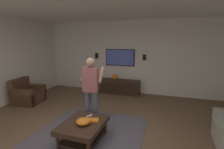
% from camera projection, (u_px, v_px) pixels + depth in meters
% --- Properties ---
extents(ground_plane, '(8.29, 8.29, 0.00)m').
position_uv_depth(ground_plane, '(91.00, 137.00, 3.59)').
color(ground_plane, brown).
extents(wall_back_tv, '(0.10, 7.01, 2.82)m').
position_uv_depth(wall_back_tv, '(129.00, 57.00, 6.58)').
color(wall_back_tv, silver).
rests_on(wall_back_tv, ground).
extents(area_rug, '(2.47, 2.32, 0.01)m').
position_uv_depth(area_rug, '(88.00, 135.00, 3.64)').
color(area_rug, '#514C56').
rests_on(area_rug, ground).
extents(armchair, '(0.90, 0.91, 0.82)m').
position_uv_depth(armchair, '(28.00, 95.00, 5.55)').
color(armchair, '#472D1E').
rests_on(armchair, ground).
extents(coffee_table, '(1.00, 0.80, 0.40)m').
position_uv_depth(coffee_table, '(83.00, 127.00, 3.40)').
color(coffee_table, '#332116').
rests_on(coffee_table, ground).
extents(media_console, '(0.45, 1.70, 0.55)m').
position_uv_depth(media_console, '(118.00, 86.00, 6.59)').
color(media_console, '#332116').
rests_on(media_console, ground).
extents(tv, '(0.05, 1.17, 0.66)m').
position_uv_depth(tv, '(120.00, 57.00, 6.60)').
color(tv, black).
extents(person_standing, '(0.60, 0.60, 1.64)m').
position_uv_depth(person_standing, '(91.00, 87.00, 4.07)').
color(person_standing, '#4C5166').
rests_on(person_standing, ground).
extents(bowl, '(0.28, 0.28, 0.13)m').
position_uv_depth(bowl, '(83.00, 121.00, 3.29)').
color(bowl, orange).
rests_on(bowl, coffee_table).
extents(remote_white, '(0.15, 0.10, 0.02)m').
position_uv_depth(remote_white, '(89.00, 116.00, 3.65)').
color(remote_white, white).
rests_on(remote_white, coffee_table).
extents(remote_black, '(0.07, 0.16, 0.02)m').
position_uv_depth(remote_black, '(87.00, 121.00, 3.43)').
color(remote_black, black).
rests_on(remote_black, coffee_table).
extents(remote_grey, '(0.16, 0.08, 0.02)m').
position_uv_depth(remote_grey, '(84.00, 123.00, 3.35)').
color(remote_grey, slate).
rests_on(remote_grey, coffee_table).
extents(book, '(0.23, 0.26, 0.04)m').
position_uv_depth(book, '(93.00, 120.00, 3.44)').
color(book, orange).
rests_on(book, coffee_table).
extents(vase_round, '(0.22, 0.22, 0.22)m').
position_uv_depth(vase_round, '(115.00, 77.00, 6.58)').
color(vase_round, orange).
rests_on(vase_round, media_console).
extents(wall_speaker_left, '(0.06, 0.12, 0.22)m').
position_uv_depth(wall_speaker_left, '(144.00, 57.00, 6.31)').
color(wall_speaker_left, black).
extents(wall_speaker_right, '(0.06, 0.12, 0.22)m').
position_uv_depth(wall_speaker_right, '(97.00, 56.00, 6.91)').
color(wall_speaker_right, black).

